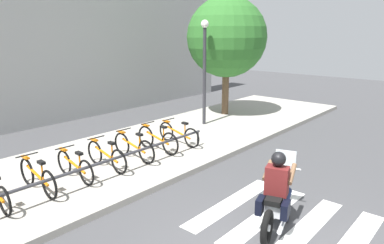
{
  "coord_description": "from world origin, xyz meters",
  "views": [
    {
      "loc": [
        -4.51,
        -2.19,
        3.48
      ],
      "look_at": [
        2.02,
        3.41,
        1.29
      ],
      "focal_mm": 33.33,
      "sensor_mm": 36.0,
      "label": 1
    }
  ],
  "objects_px": {
    "motorcycle": "(277,200)",
    "bicycle_4": "(106,156)",
    "bicycle_3": "(75,166)",
    "bike_rack": "(105,162)",
    "bicycle_5": "(134,147)",
    "bicycle_7": "(178,133)",
    "street_lamp": "(205,63)",
    "tree_near_rack": "(227,37)",
    "rider": "(278,183)",
    "bicycle_6": "(157,139)",
    "bicycle_2": "(37,177)"
  },
  "relations": [
    {
      "from": "bicycle_4",
      "to": "bicycle_6",
      "type": "height_order",
      "value": "bicycle_6"
    },
    {
      "from": "bike_rack",
      "to": "tree_near_rack",
      "type": "height_order",
      "value": "tree_near_rack"
    },
    {
      "from": "street_lamp",
      "to": "tree_near_rack",
      "type": "distance_m",
      "value": 2.11
    },
    {
      "from": "bicycle_3",
      "to": "bicycle_6",
      "type": "xyz_separation_m",
      "value": [
        2.63,
        -0.0,
        0.03
      ]
    },
    {
      "from": "bicycle_4",
      "to": "bicycle_5",
      "type": "height_order",
      "value": "bicycle_5"
    },
    {
      "from": "bicycle_2",
      "to": "bike_rack",
      "type": "bearing_deg",
      "value": -22.83
    },
    {
      "from": "bicycle_2",
      "to": "bicycle_3",
      "type": "bearing_deg",
      "value": 0.04
    },
    {
      "from": "rider",
      "to": "street_lamp",
      "type": "xyz_separation_m",
      "value": [
        4.44,
        5.27,
        1.56
      ]
    },
    {
      "from": "bicycle_7",
      "to": "street_lamp",
      "type": "xyz_separation_m",
      "value": [
        2.41,
        0.94,
        1.89
      ]
    },
    {
      "from": "bicycle_6",
      "to": "bicycle_7",
      "type": "height_order",
      "value": "bicycle_6"
    },
    {
      "from": "motorcycle",
      "to": "bicycle_4",
      "type": "bearing_deg",
      "value": 98.91
    },
    {
      "from": "rider",
      "to": "bicycle_6",
      "type": "distance_m",
      "value": 4.49
    },
    {
      "from": "bicycle_5",
      "to": "bicycle_6",
      "type": "relative_size",
      "value": 1.0
    },
    {
      "from": "bicycle_4",
      "to": "tree_near_rack",
      "type": "bearing_deg",
      "value": 10.96
    },
    {
      "from": "bike_rack",
      "to": "street_lamp",
      "type": "relative_size",
      "value": 1.74
    },
    {
      "from": "motorcycle",
      "to": "rider",
      "type": "height_order",
      "value": "rider"
    },
    {
      "from": "rider",
      "to": "street_lamp",
      "type": "relative_size",
      "value": 0.37
    },
    {
      "from": "bicycle_3",
      "to": "bike_rack",
      "type": "height_order",
      "value": "bicycle_3"
    },
    {
      "from": "bicycle_5",
      "to": "bike_rack",
      "type": "relative_size",
      "value": 0.25
    },
    {
      "from": "bicycle_4",
      "to": "bicycle_5",
      "type": "xyz_separation_m",
      "value": [
        0.88,
        -0.0,
        0.01
      ]
    },
    {
      "from": "tree_near_rack",
      "to": "bicycle_4",
      "type": "bearing_deg",
      "value": -169.04
    },
    {
      "from": "bicycle_5",
      "to": "street_lamp",
      "type": "bearing_deg",
      "value": 12.75
    },
    {
      "from": "bicycle_4",
      "to": "bicycle_5",
      "type": "distance_m",
      "value": 0.88
    },
    {
      "from": "tree_near_rack",
      "to": "bicycle_5",
      "type": "bearing_deg",
      "value": -167.49
    },
    {
      "from": "motorcycle",
      "to": "bicycle_5",
      "type": "bearing_deg",
      "value": 87.31
    },
    {
      "from": "bicycle_3",
      "to": "bicycle_6",
      "type": "height_order",
      "value": "bicycle_6"
    },
    {
      "from": "bicycle_3",
      "to": "tree_near_rack",
      "type": "distance_m",
      "value": 8.39
    },
    {
      "from": "bike_rack",
      "to": "tree_near_rack",
      "type": "xyz_separation_m",
      "value": [
        7.37,
        1.9,
        2.66
      ]
    },
    {
      "from": "bicycle_3",
      "to": "bicycle_6",
      "type": "relative_size",
      "value": 0.94
    },
    {
      "from": "bicycle_3",
      "to": "bike_rack",
      "type": "xyz_separation_m",
      "value": [
        0.44,
        -0.55,
        0.1
      ]
    },
    {
      "from": "bicycle_4",
      "to": "bicycle_6",
      "type": "xyz_separation_m",
      "value": [
        1.76,
        -0.0,
        0.02
      ]
    },
    {
      "from": "rider",
      "to": "bicycle_7",
      "type": "distance_m",
      "value": 4.79
    },
    {
      "from": "bicycle_6",
      "to": "street_lamp",
      "type": "height_order",
      "value": "street_lamp"
    },
    {
      "from": "bicycle_2",
      "to": "bicycle_4",
      "type": "xyz_separation_m",
      "value": [
        1.76,
        0.0,
        -0.0
      ]
    },
    {
      "from": "bicycle_5",
      "to": "bicycle_7",
      "type": "relative_size",
      "value": 1.0
    },
    {
      "from": "motorcycle",
      "to": "bike_rack",
      "type": "xyz_separation_m",
      "value": [
        -1.11,
        3.75,
        0.13
      ]
    },
    {
      "from": "bicycle_4",
      "to": "bicycle_5",
      "type": "relative_size",
      "value": 0.99
    },
    {
      "from": "bicycle_5",
      "to": "rider",
      "type": "bearing_deg",
      "value": -93.69
    },
    {
      "from": "bicycle_4",
      "to": "street_lamp",
      "type": "distance_m",
      "value": 5.46
    },
    {
      "from": "bicycle_3",
      "to": "street_lamp",
      "type": "bearing_deg",
      "value": 9.04
    },
    {
      "from": "bicycle_4",
      "to": "bicycle_6",
      "type": "relative_size",
      "value": 0.98
    },
    {
      "from": "rider",
      "to": "bike_rack",
      "type": "relative_size",
      "value": 0.21
    },
    {
      "from": "bicycle_5",
      "to": "street_lamp",
      "type": "xyz_separation_m",
      "value": [
        4.17,
        0.94,
        1.87
      ]
    },
    {
      "from": "bicycle_4",
      "to": "bicycle_7",
      "type": "height_order",
      "value": "bicycle_4"
    },
    {
      "from": "bicycle_6",
      "to": "bicycle_2",
      "type": "bearing_deg",
      "value": 179.99
    },
    {
      "from": "rider",
      "to": "bicycle_6",
      "type": "relative_size",
      "value": 0.86
    },
    {
      "from": "rider",
      "to": "bicycle_3",
      "type": "bearing_deg",
      "value": 108.84
    },
    {
      "from": "motorcycle",
      "to": "bicycle_2",
      "type": "bearing_deg",
      "value": 119.43
    },
    {
      "from": "rider",
      "to": "bicycle_3",
      "type": "distance_m",
      "value": 4.58
    },
    {
      "from": "bicycle_6",
      "to": "tree_near_rack",
      "type": "distance_m",
      "value": 6.0
    }
  ]
}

